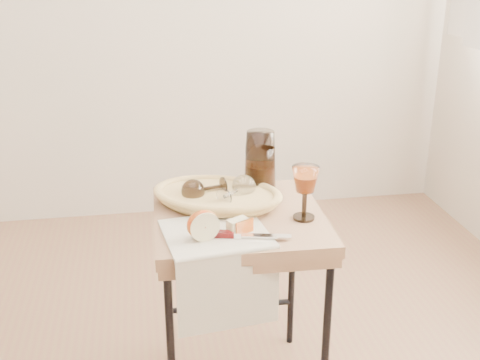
{
  "coord_description": "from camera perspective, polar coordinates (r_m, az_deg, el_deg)",
  "views": [
    {
      "loc": [
        0.1,
        -1.43,
        1.44
      ],
      "look_at": [
        0.38,
        0.23,
        0.78
      ],
      "focal_mm": 45.48,
      "sensor_mm": 36.0,
      "label": 1
    }
  ],
  "objects": [
    {
      "name": "bread_basket",
      "position": [
        1.94,
        -2.14,
        -1.68
      ],
      "size": [
        0.44,
        0.38,
        0.05
      ],
      "primitive_type": null,
      "rotation": [
        0.0,
        0.0,
        -0.43
      ],
      "color": "#B39447",
      "rests_on": "side_table"
    },
    {
      "name": "pitcher",
      "position": [
        2.01,
        1.9,
        1.72
      ],
      "size": [
        0.23,
        0.27,
        0.25
      ],
      "primitive_type": null,
      "rotation": [
        0.0,
        0.0,
        -0.41
      ],
      "color": "black",
      "rests_on": "side_table"
    },
    {
      "name": "apple_half",
      "position": [
        1.7,
        -3.54,
        -4.16
      ],
      "size": [
        0.1,
        0.07,
        0.09
      ],
      "primitive_type": "ellipsoid",
      "rotation": [
        0.0,
        0.0,
        0.24
      ],
      "color": "#C30200",
      "rests_on": "tea_towel"
    },
    {
      "name": "table_knife",
      "position": [
        1.72,
        0.08,
        -5.07
      ],
      "size": [
        0.26,
        0.08,
        0.02
      ],
      "primitive_type": null,
      "rotation": [
        0.0,
        0.0,
        -0.22
      ],
      "color": "silver",
      "rests_on": "tea_towel"
    },
    {
      "name": "apple_wedge",
      "position": [
        1.74,
        -0.2,
        -4.32
      ],
      "size": [
        0.07,
        0.06,
        0.04
      ],
      "primitive_type": "cube",
      "rotation": [
        0.0,
        0.0,
        0.49
      ],
      "color": "beige",
      "rests_on": "tea_towel"
    },
    {
      "name": "goblet_lying_a",
      "position": [
        1.94,
        -3.19,
        -0.82
      ],
      "size": [
        0.14,
        0.11,
        0.08
      ],
      "primitive_type": null,
      "rotation": [
        0.0,
        0.0,
        3.42
      ],
      "color": "#423222",
      "rests_on": "bread_basket"
    },
    {
      "name": "wine_goblet",
      "position": [
        1.82,
        6.1,
        -1.2
      ],
      "size": [
        0.1,
        0.1,
        0.17
      ],
      "primitive_type": null,
      "rotation": [
        0.0,
        0.0,
        -0.24
      ],
      "color": "white",
      "rests_on": "side_table"
    },
    {
      "name": "tea_towel",
      "position": [
        1.75,
        -2.29,
        -5.02
      ],
      "size": [
        0.32,
        0.3,
        0.01
      ],
      "primitive_type": "cube",
      "rotation": [
        0.0,
        0.0,
        0.13
      ],
      "color": "white",
      "rests_on": "side_table"
    },
    {
      "name": "side_table",
      "position": [
        2.04,
        -0.1,
        -11.69
      ],
      "size": [
        0.53,
        0.53,
        0.66
      ],
      "primitive_type": null,
      "rotation": [
        0.0,
        0.0,
        -0.03
      ],
      "color": "brown",
      "rests_on": "floor"
    },
    {
      "name": "goblet_lying_b",
      "position": [
        1.91,
        -0.42,
        -1.04
      ],
      "size": [
        0.15,
        0.15,
        0.08
      ],
      "primitive_type": null,
      "rotation": [
        0.0,
        0.0,
        0.78
      ],
      "color": "white",
      "rests_on": "bread_basket"
    }
  ]
}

